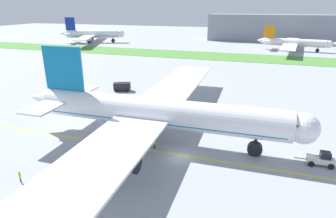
{
  "coord_description": "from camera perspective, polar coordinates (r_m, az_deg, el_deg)",
  "views": [
    {
      "loc": [
        11.03,
        -40.06,
        23.79
      ],
      "look_at": [
        -6.08,
        12.1,
        3.63
      ],
      "focal_mm": 30.22,
      "sensor_mm": 36.0,
      "label": 1
    }
  ],
  "objects": [
    {
      "name": "parked_airliner_far_left",
      "position": [
        203.88,
        -15.05,
        14.37
      ],
      "size": [
        41.37,
        65.33,
        16.45
      ],
      "color": "white",
      "rests_on": "ground"
    },
    {
      "name": "apron_taxi_line",
      "position": [
        48.42,
        2.64,
        -9.28
      ],
      "size": [
        280.0,
        0.36,
        0.01
      ],
      "primitive_type": "cube",
      "color": "yellow",
      "rests_on": "ground"
    },
    {
      "name": "terminal_building",
      "position": [
        217.56,
        21.14,
        14.97
      ],
      "size": [
        93.51,
        20.0,
        18.0
      ],
      "primitive_type": "cube",
      "color": "gray",
      "rests_on": "ground"
    },
    {
      "name": "service_truck_fuel_bowser",
      "position": [
        84.57,
        -9.27,
        4.56
      ],
      "size": [
        5.27,
        3.78,
        2.51
      ],
      "color": "black",
      "rests_on": "ground"
    },
    {
      "name": "ground_crew_wingwalker_port",
      "position": [
        50.03,
        -2.74,
        -7.0
      ],
      "size": [
        0.31,
        0.55,
        1.6
      ],
      "color": "black",
      "rests_on": "ground"
    },
    {
      "name": "airliner_foreground",
      "position": [
        50.75,
        -2.88,
        -0.77
      ],
      "size": [
        54.02,
        86.2,
        16.74
      ],
      "color": "white",
      "rests_on": "ground"
    },
    {
      "name": "grass_median_strip",
      "position": [
        144.18,
        13.74,
        10.12
      ],
      "size": [
        320.0,
        24.0,
        0.1
      ],
      "primitive_type": "cube",
      "color": "#4C8438",
      "rests_on": "ground"
    },
    {
      "name": "ground_plane",
      "position": [
        47.88,
        2.43,
        -9.65
      ],
      "size": [
        600.0,
        600.0,
        0.0
      ],
      "primitive_type": "plane",
      "color": "#9399A0",
      "rests_on": "ground"
    },
    {
      "name": "ground_crew_marshaller_front",
      "position": [
        46.24,
        -27.74,
        -11.86
      ],
      "size": [
        0.55,
        0.44,
        1.75
      ],
      "color": "black",
      "rests_on": "ground"
    },
    {
      "name": "pushback_tug",
      "position": [
        51.38,
        28.52,
        -8.83
      ],
      "size": [
        5.83,
        2.43,
        2.23
      ],
      "color": "white",
      "rests_on": "ground"
    },
    {
      "name": "parked_airliner_far_centre",
      "position": [
        174.81,
        23.84,
        12.15
      ],
      "size": [
        39.22,
        62.35,
        13.12
      ],
      "color": "white",
      "rests_on": "ground"
    }
  ]
}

